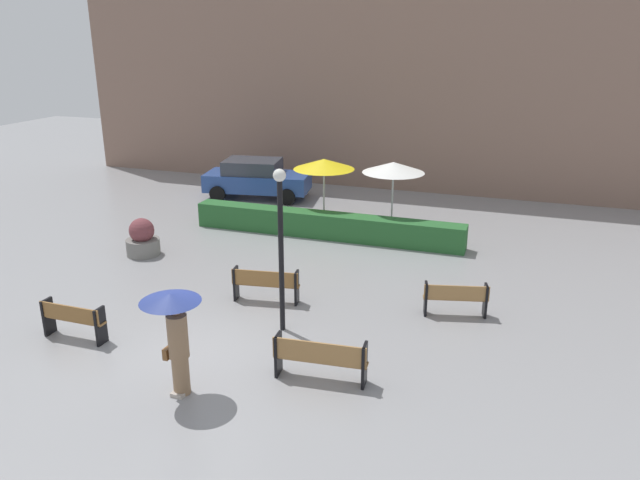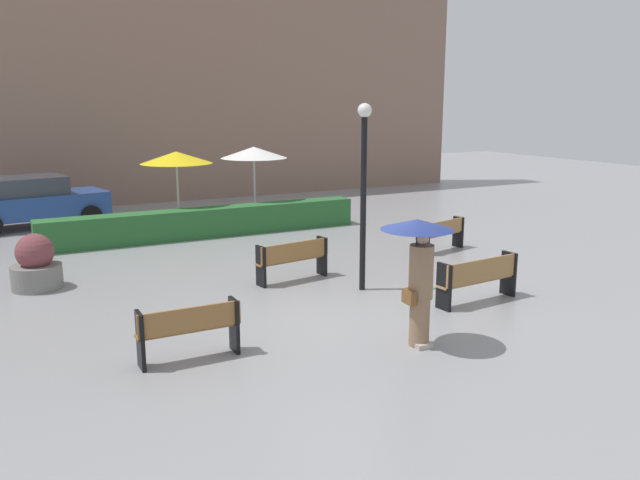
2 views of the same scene
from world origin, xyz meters
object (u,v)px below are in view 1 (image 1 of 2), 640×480
(bench_near_left, at_px, (73,318))
(patio_umbrella_yellow, at_px, (324,164))
(bench_near_right, at_px, (320,357))
(bench_far_right, at_px, (456,297))
(lamp_post, at_px, (281,234))
(bench_mid_center, at_px, (266,283))
(pedestrian_with_umbrella, at_px, (175,326))
(planter_pot, at_px, (143,239))
(parked_car, at_px, (256,178))
(patio_umbrella_white, at_px, (393,167))

(bench_near_left, relative_size, patio_umbrella_yellow, 0.65)
(bench_near_right, bearing_deg, bench_far_right, 60.77)
(bench_near_left, xyz_separation_m, lamp_post, (4.19, 1.97, 1.81))
(bench_near_left, relative_size, bench_mid_center, 0.89)
(pedestrian_with_umbrella, bearing_deg, bench_near_right, 27.98)
(bench_mid_center, relative_size, bench_near_right, 0.92)
(planter_pot, relative_size, parked_car, 0.26)
(parked_car, bearing_deg, bench_far_right, -42.92)
(patio_umbrella_yellow, bearing_deg, bench_far_right, -47.58)
(bench_far_right, bearing_deg, parked_car, 137.08)
(bench_near_right, distance_m, pedestrian_with_umbrella, 2.84)
(planter_pot, bearing_deg, bench_near_right, -33.66)
(bench_far_right, distance_m, bench_mid_center, 4.69)
(pedestrian_with_umbrella, distance_m, parked_car, 14.35)
(patio_umbrella_white, bearing_deg, pedestrian_with_umbrella, -98.50)
(bench_near_left, distance_m, bench_far_right, 8.80)
(parked_car, bearing_deg, planter_pot, -93.39)
(bench_far_right, relative_size, patio_umbrella_yellow, 0.65)
(bench_near_left, bearing_deg, bench_near_right, 1.85)
(bench_near_right, relative_size, patio_umbrella_white, 0.77)
(bench_far_right, bearing_deg, planter_pot, 173.02)
(pedestrian_with_umbrella, bearing_deg, bench_mid_center, 91.58)
(planter_pot, relative_size, patio_umbrella_yellow, 0.49)
(patio_umbrella_yellow, bearing_deg, parked_car, 144.93)
(pedestrian_with_umbrella, xyz_separation_m, planter_pot, (-5.07, 6.23, -0.91))
(patio_umbrella_white, bearing_deg, lamp_post, -95.62)
(planter_pot, bearing_deg, bench_mid_center, -21.29)
(patio_umbrella_yellow, bearing_deg, bench_near_left, -104.48)
(bench_far_right, xyz_separation_m, patio_umbrella_white, (-2.89, 5.78, 1.77))
(bench_near_left, xyz_separation_m, bench_near_right, (5.72, 0.18, 0.00))
(bench_near_right, distance_m, planter_pot, 8.96)
(bench_mid_center, distance_m, bench_near_right, 3.93)
(bench_near_right, relative_size, lamp_post, 0.50)
(bench_far_right, bearing_deg, bench_near_left, -153.11)
(bench_mid_center, xyz_separation_m, planter_pot, (-4.95, 1.93, -0.03))
(bench_mid_center, distance_m, parked_car, 10.31)
(bench_near_left, relative_size, bench_near_right, 0.82)
(bench_near_left, distance_m, patio_umbrella_yellow, 10.26)
(bench_far_right, height_order, bench_mid_center, bench_mid_center)
(bench_far_right, height_order, lamp_post, lamp_post)
(bench_mid_center, relative_size, planter_pot, 1.49)
(lamp_post, bearing_deg, bench_near_right, -49.34)
(patio_umbrella_white, bearing_deg, planter_pot, -145.48)
(planter_pot, xyz_separation_m, patio_umbrella_white, (6.69, 4.60, 1.76))
(pedestrian_with_umbrella, height_order, planter_pot, pedestrian_with_umbrella)
(parked_car, bearing_deg, pedestrian_with_umbrella, -71.12)
(bench_near_left, height_order, parked_car, parked_car)
(bench_far_right, bearing_deg, pedestrian_with_umbrella, -131.69)
(planter_pot, xyz_separation_m, parked_car, (0.43, 7.33, 0.32))
(bench_near_right, bearing_deg, lamp_post, 130.66)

